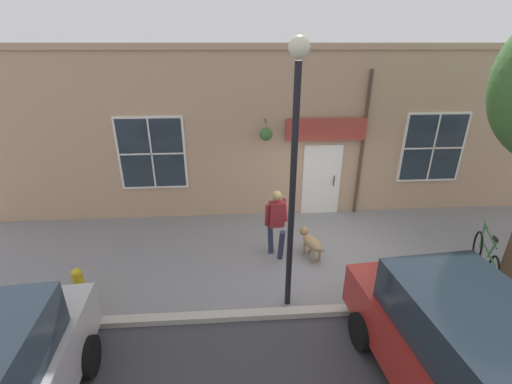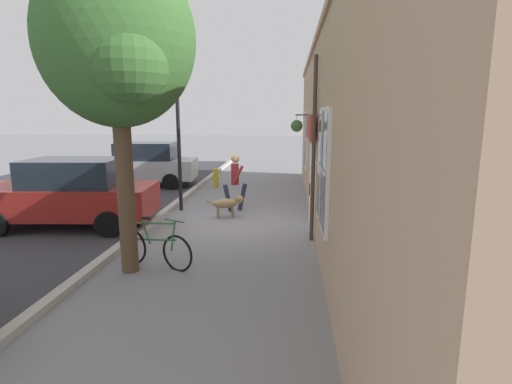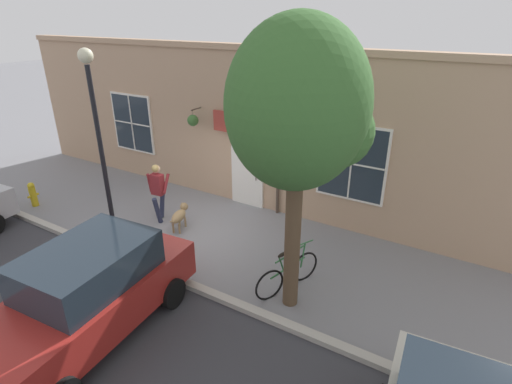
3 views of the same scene
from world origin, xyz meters
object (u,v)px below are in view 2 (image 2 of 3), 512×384
parked_car_mid_block (70,193)px  fire_hydrant (216,177)px  street_tree_by_curb (117,44)px  leaning_bicycle (154,247)px  dog_on_leash (228,203)px  parked_car_nearest_curb (143,164)px  street_lamp (177,104)px  pedestrian_walking (235,177)px

parked_car_mid_block → fire_hydrant: bearing=-113.5°
street_tree_by_curb → leaning_bicycle: (-0.34, -0.31, -3.61)m
dog_on_leash → parked_car_mid_block: parked_car_mid_block is taller
parked_car_nearest_curb → fire_hydrant: parked_car_nearest_curb is taller
parked_car_nearest_curb → dog_on_leash: bearing=131.0°
street_tree_by_curb → parked_car_nearest_curb: size_ratio=1.25×
dog_on_leash → leaning_bicycle: leaning_bicycle is taller
street_lamp → fire_hydrant: (-0.33, -4.03, -2.75)m
fire_hydrant → pedestrian_walking: bearing=108.4°
street_lamp → street_tree_by_curb: bearing=94.7°
parked_car_nearest_curb → fire_hydrant: size_ratio=5.75×
pedestrian_walking → dog_on_leash: bearing=83.1°
street_tree_by_curb → parked_car_mid_block: (2.70, -2.80, -3.11)m
dog_on_leash → fire_hydrant: bearing=-75.7°
pedestrian_walking → leaning_bicycle: pedestrian_walking is taller
parked_car_mid_block → street_lamp: street_lamp is taller
street_tree_by_curb → street_lamp: size_ratio=1.15×
street_lamp → dog_on_leash: bearing=153.2°
pedestrian_walking → parked_car_nearest_curb: 5.88m
parked_car_nearest_curb → street_lamp: street_lamp is taller
street_tree_by_curb → fire_hydrant: bearing=-89.6°
dog_on_leash → fire_hydrant: fire_hydrant is taller
leaning_bicycle → parked_car_mid_block: 3.97m
pedestrian_walking → leaning_bicycle: bearing=78.6°
leaning_bicycle → parked_car_mid_block: size_ratio=0.37×
dog_on_leash → street_tree_by_curb: size_ratio=0.19×
leaning_bicycle → parked_car_nearest_curb: 9.22m
leaning_bicycle → street_lamp: street_lamp is taller
pedestrian_walking → street_lamp: size_ratio=0.35×
dog_on_leash → street_lamp: street_lamp is taller
leaning_bicycle → street_lamp: bearing=-80.8°
pedestrian_walking → street_lamp: (1.65, 0.04, 2.13)m
parked_car_nearest_curb → pedestrian_walking: bearing=137.0°
parked_car_mid_block → street_tree_by_curb: bearing=134.0°
dog_on_leash → street_tree_by_curb: street_tree_by_curb is taller
pedestrian_walking → street_tree_by_curb: street_tree_by_curb is taller
dog_on_leash → pedestrian_walking: bearing=-96.9°
dog_on_leash → leaning_bicycle: (0.82, 3.73, -0.04)m
pedestrian_walking → fire_hydrant: pedestrian_walking is taller
leaning_bicycle → pedestrian_walking: bearing=-101.4°
leaning_bicycle → parked_car_mid_block: (3.04, -2.49, 0.50)m
dog_on_leash → parked_car_mid_block: 4.08m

